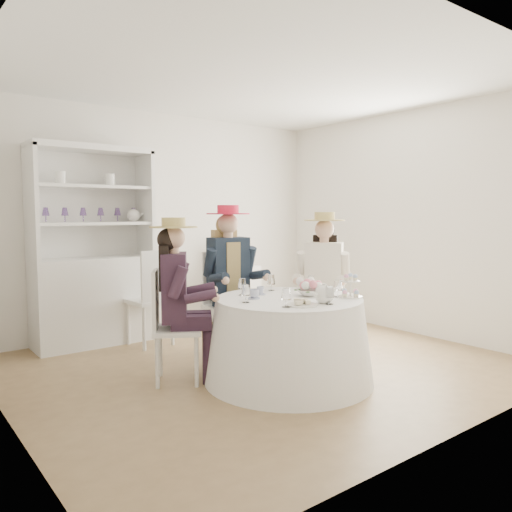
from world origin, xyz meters
TOP-DOWN VIEW (x-y plane):
  - ground at (0.00, 0.00)m, footprint 4.50×4.50m
  - ceiling at (0.00, 0.00)m, footprint 4.50×4.50m
  - wall_back at (0.00, 2.00)m, footprint 4.50×0.00m
  - wall_front at (0.00, -2.00)m, footprint 4.50×0.00m
  - wall_left at (-2.25, 0.00)m, footprint 0.00×4.50m
  - wall_right at (2.25, 0.00)m, footprint 0.00×4.50m
  - tea_table at (-0.10, -0.50)m, footprint 1.47×1.47m
  - hutch at (-1.01, 1.77)m, footprint 1.41×0.77m
  - side_table at (0.89, 1.70)m, footprint 0.50×0.50m
  - hatbox at (0.89, 1.70)m, footprint 0.38×0.38m
  - guest_left at (-0.88, 0.06)m, footprint 0.61×0.56m
  - guest_mid at (-0.06, 0.47)m, footprint 0.57×0.59m
  - guest_right at (0.76, -0.07)m, footprint 0.63×0.60m
  - spare_chair at (-0.53, 1.25)m, footprint 0.47×0.47m
  - teacup_a at (-0.38, -0.36)m, footprint 0.10×0.10m
  - teacup_b at (-0.19, -0.22)m, footprint 0.08×0.08m
  - teacup_c at (0.15, -0.44)m, footprint 0.08×0.08m
  - flower_bowl at (0.09, -0.54)m, footprint 0.27×0.27m
  - flower_arrangement at (0.12, -0.53)m, footprint 0.20×0.20m
  - table_teapot at (-0.04, -0.87)m, footprint 0.23×0.16m
  - sandwich_plate at (-0.26, -0.83)m, footprint 0.25×0.25m
  - cupcake_stand at (0.34, -0.80)m, footprint 0.21×0.21m
  - stemware_set at (-0.10, -0.50)m, footprint 0.92×0.92m

SIDE VIEW (x-z plane):
  - ground at x=0.00m, z-range 0.00..0.00m
  - tea_table at x=-0.10m, z-range 0.00..0.73m
  - side_table at x=0.89m, z-range 0.00..0.77m
  - spare_chair at x=-0.53m, z-range 0.04..1.11m
  - sandwich_plate at x=-0.26m, z-range 0.72..0.77m
  - flower_bowl at x=0.09m, z-range 0.73..0.78m
  - teacup_c at x=0.15m, z-range 0.73..0.79m
  - teacup_b at x=-0.19m, z-range 0.73..0.80m
  - teacup_a at x=-0.38m, z-range 0.73..0.80m
  - hutch at x=-1.01m, z-range -0.32..1.88m
  - table_teapot at x=-0.04m, z-range 0.72..0.89m
  - guest_left at x=-0.88m, z-range 0.09..1.52m
  - cupcake_stand at x=0.34m, z-range 0.71..0.91m
  - stemware_set at x=-0.10m, z-range 0.73..0.88m
  - flower_arrangement at x=0.12m, z-range 0.79..0.86m
  - guest_right at x=0.76m, z-range 0.09..1.57m
  - guest_mid at x=-0.06m, z-range 0.10..1.65m
  - hatbox at x=0.89m, z-range 0.77..1.07m
  - wall_back at x=0.00m, z-range -0.90..3.60m
  - wall_front at x=0.00m, z-range -0.90..3.60m
  - wall_left at x=-2.25m, z-range -0.90..3.60m
  - wall_right at x=2.25m, z-range -0.90..3.60m
  - ceiling at x=0.00m, z-range 2.70..2.70m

